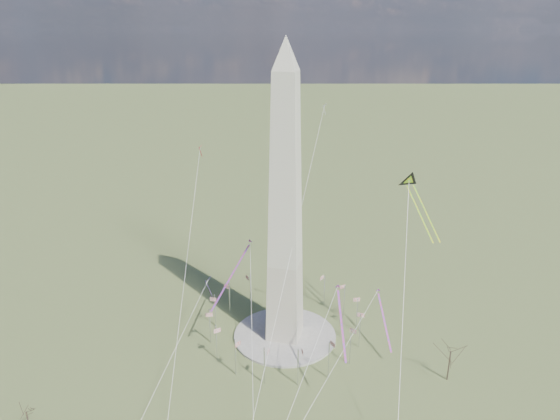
# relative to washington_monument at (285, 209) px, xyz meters

# --- Properties ---
(ground) EXTENTS (2000.00, 2000.00, 0.00)m
(ground) POSITION_rel_washington_monument_xyz_m (0.00, 0.00, -47.95)
(ground) COLOR #546331
(ground) RESTS_ON ground
(plaza) EXTENTS (36.00, 36.00, 0.80)m
(plaza) POSITION_rel_washington_monument_xyz_m (0.00, 0.00, -47.55)
(plaza) COLOR #AFA8A0
(plaza) RESTS_ON ground
(washington_monument) EXTENTS (15.56, 15.56, 100.00)m
(washington_monument) POSITION_rel_washington_monument_xyz_m (0.00, 0.00, 0.00)
(washington_monument) COLOR #BEAF9F
(washington_monument) RESTS_ON plaza
(flagpole_ring) EXTENTS (54.40, 54.40, 13.00)m
(flagpole_ring) POSITION_rel_washington_monument_xyz_m (-0.00, -0.00, -40.68)
(flagpole_ring) COLOR silver
(flagpole_ring) RESTS_ON ground
(tree_near) EXTENTS (8.79, 8.79, 15.37)m
(tree_near) POSITION_rel_washington_monument_xyz_m (54.30, -10.08, -36.99)
(tree_near) COLOR #413427
(tree_near) RESTS_ON ground
(tree_far) EXTENTS (5.80, 5.80, 10.16)m
(tree_far) POSITION_rel_washington_monument_xyz_m (-55.76, -60.43, -40.72)
(tree_far) COLOR #413427
(tree_far) RESTS_ON ground
(kite_delta_black) EXTENTS (14.93, 20.78, 17.57)m
(kite_delta_black) POSITION_rel_washington_monument_xyz_m (38.37, 13.85, 7.12)
(kite_delta_black) COLOR black
(kite_delta_black) RESTS_ON ground
(kite_diamond_purple) EXTENTS (2.05, 3.18, 9.74)m
(kite_diamond_purple) POSITION_rel_washington_monument_xyz_m (-27.80, -0.11, -29.87)
(kite_diamond_purple) COLOR #3A1D82
(kite_diamond_purple) RESTS_ON ground
(kite_streamer_left) EXTENTS (6.76, 19.74, 13.87)m
(kite_streamer_left) POSITION_rel_washington_monument_xyz_m (21.39, -19.04, -23.87)
(kite_streamer_left) COLOR #FF282A
(kite_streamer_left) RESTS_ON ground
(kite_streamer_mid) EXTENTS (7.70, 23.84, 16.71)m
(kite_streamer_mid) POSITION_rel_washington_monument_xyz_m (-15.97, -2.32, -20.55)
(kite_streamer_mid) COLOR #FF282A
(kite_streamer_mid) RESTS_ON ground
(kite_streamer_right) EXTENTS (7.50, 18.54, 13.22)m
(kite_streamer_right) POSITION_rel_washington_monument_xyz_m (32.94, 5.21, -36.35)
(kite_streamer_right) COLOR #FF282A
(kite_streamer_right) RESTS_ON ground
(kite_small_red) EXTENTS (1.30, 2.06, 4.99)m
(kite_small_red) POSITION_rel_washington_monument_xyz_m (-41.48, 30.34, 10.81)
(kite_small_red) COLOR red
(kite_small_red) RESTS_ON ground
(kite_small_white) EXTENTS (1.44, 2.04, 4.25)m
(kite_small_white) POSITION_rel_washington_monument_xyz_m (4.60, 43.63, 26.55)
(kite_small_white) COLOR white
(kite_small_white) RESTS_ON ground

